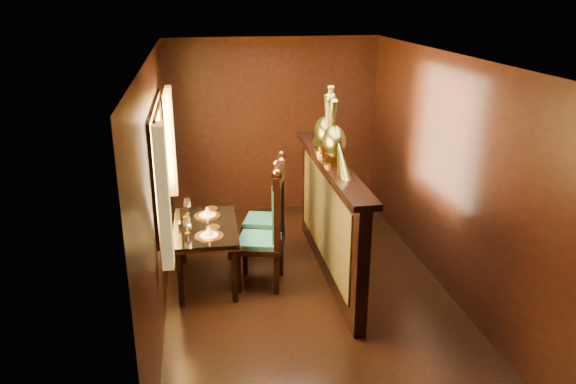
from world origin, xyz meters
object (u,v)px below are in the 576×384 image
object	(u,v)px
peacock_left	(335,128)
peacock_right	(326,119)
chair_right	(273,206)
dining_table	(205,231)
chair_left	(272,223)

from	to	relation	value
peacock_left	peacock_right	distance (m)	0.41
chair_right	peacock_left	world-z (taller)	peacock_left
chair_right	peacock_left	bearing A→B (deg)	-31.39
dining_table	chair_right	distance (m)	0.94
peacock_left	peacock_right	bearing A→B (deg)	90.00
dining_table	peacock_right	size ratio (longest dim) A/B	1.45
dining_table	peacock_left	world-z (taller)	peacock_left
peacock_left	chair_right	bearing A→B (deg)	131.51
dining_table	chair_right	world-z (taller)	chair_right
chair_right	peacock_left	distance (m)	1.38
chair_left	peacock_left	bearing A→B (deg)	16.11
peacock_left	chair_left	bearing A→B (deg)	-179.01
chair_left	chair_right	world-z (taller)	chair_left
chair_left	peacock_right	size ratio (longest dim) A/B	1.78
peacock_left	peacock_right	xyz separation A→B (m)	(0.00, 0.41, 0.00)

